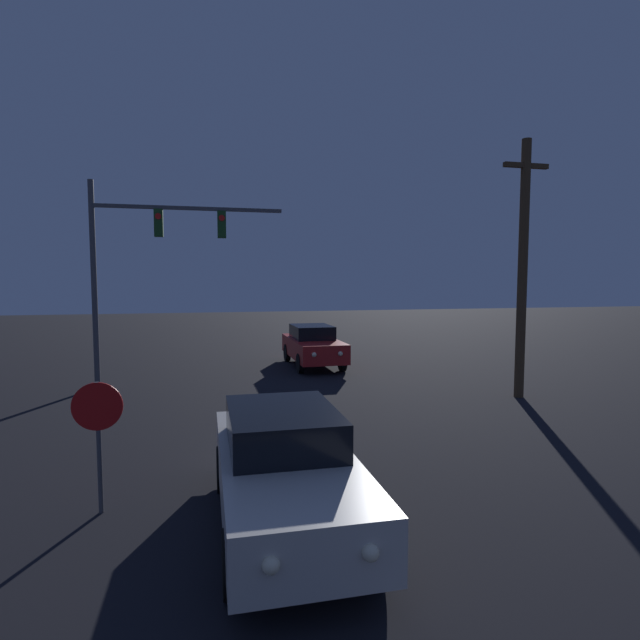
% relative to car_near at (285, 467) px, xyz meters
% --- Properties ---
extents(car_near, '(1.89, 4.72, 1.66)m').
position_rel_car_near_xyz_m(car_near, '(0.00, 0.00, 0.00)').
color(car_near, beige).
rests_on(car_near, ground_plane).
extents(car_far, '(1.90, 4.73, 1.66)m').
position_rel_car_near_xyz_m(car_far, '(3.29, 13.01, 0.00)').
color(car_far, '#B21E1E').
rests_on(car_far, ground_plane).
extents(traffic_signal_mast, '(6.21, 0.30, 6.72)m').
position_rel_car_near_xyz_m(traffic_signal_mast, '(-2.93, 10.48, 3.65)').
color(traffic_signal_mast, '#4C4C51').
rests_on(traffic_signal_mast, ground_plane).
extents(stop_sign, '(0.73, 0.07, 2.02)m').
position_rel_car_near_xyz_m(stop_sign, '(-2.66, 1.00, 0.54)').
color(stop_sign, '#4C4C51').
rests_on(stop_sign, ground_plane).
extents(utility_pole, '(1.44, 0.28, 7.63)m').
position_rel_car_near_xyz_m(utility_pole, '(8.18, 6.21, 3.09)').
color(utility_pole, '#4C3823').
rests_on(utility_pole, ground_plane).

